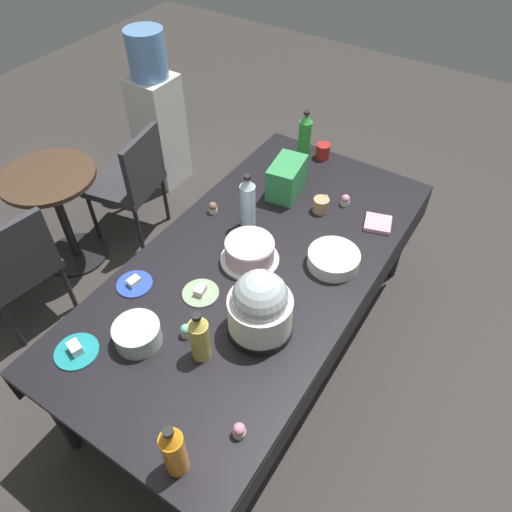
# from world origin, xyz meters

# --- Properties ---
(ground) EXTENTS (9.00, 9.00, 0.00)m
(ground) POSITION_xyz_m (0.00, 0.00, 0.00)
(ground) COLOR #383330
(potluck_table) EXTENTS (2.20, 1.10, 0.75)m
(potluck_table) POSITION_xyz_m (0.00, 0.00, 0.69)
(potluck_table) COLOR black
(potluck_table) RESTS_ON ground
(frosted_layer_cake) EXTENTS (0.30, 0.30, 0.12)m
(frosted_layer_cake) POSITION_xyz_m (0.00, 0.04, 0.81)
(frosted_layer_cake) COLOR silver
(frosted_layer_cake) RESTS_ON potluck_table
(slow_cooker) EXTENTS (0.29, 0.29, 0.34)m
(slow_cooker) POSITION_xyz_m (-0.33, -0.23, 0.90)
(slow_cooker) COLOR black
(slow_cooker) RESTS_ON potluck_table
(glass_salad_bowl) EXTENTS (0.21, 0.21, 0.10)m
(glass_salad_bowl) POSITION_xyz_m (-0.66, 0.18, 0.80)
(glass_salad_bowl) COLOR #B2C6BC
(glass_salad_bowl) RESTS_ON potluck_table
(ceramic_snack_bowl) EXTENTS (0.26, 0.26, 0.07)m
(ceramic_snack_bowl) POSITION_xyz_m (0.20, -0.33, 0.79)
(ceramic_snack_bowl) COLOR silver
(ceramic_snack_bowl) RESTS_ON potluck_table
(dessert_plate_cobalt) EXTENTS (0.17, 0.17, 0.04)m
(dessert_plate_cobalt) POSITION_xyz_m (-0.44, 0.41, 0.76)
(dessert_plate_cobalt) COLOR #2D4CB2
(dessert_plate_cobalt) RESTS_ON potluck_table
(dessert_plate_teal) EXTENTS (0.19, 0.19, 0.05)m
(dessert_plate_teal) POSITION_xyz_m (-0.85, 0.36, 0.76)
(dessert_plate_teal) COLOR teal
(dessert_plate_teal) RESTS_ON potluck_table
(dessert_plate_sage) EXTENTS (0.18, 0.18, 0.04)m
(dessert_plate_sage) POSITION_xyz_m (-0.31, 0.11, 0.76)
(dessert_plate_sage) COLOR #8CA87F
(dessert_plate_sage) RESTS_ON potluck_table
(cupcake_cocoa) EXTENTS (0.05, 0.05, 0.07)m
(cupcake_cocoa) POSITION_xyz_m (0.20, 0.41, 0.78)
(cupcake_cocoa) COLOR beige
(cupcake_cocoa) RESTS_ON potluck_table
(cupcake_mint) EXTENTS (0.05, 0.05, 0.07)m
(cupcake_mint) POSITION_xyz_m (-0.53, 0.02, 0.78)
(cupcake_mint) COLOR beige
(cupcake_mint) RESTS_ON potluck_table
(cupcake_berry) EXTENTS (0.05, 0.05, 0.07)m
(cupcake_berry) POSITION_xyz_m (0.66, -0.18, 0.78)
(cupcake_berry) COLOR beige
(cupcake_berry) RESTS_ON potluck_table
(cupcake_rose) EXTENTS (0.05, 0.05, 0.07)m
(cupcake_rose) POSITION_xyz_m (0.36, 0.28, 0.78)
(cupcake_rose) COLOR beige
(cupcake_rose) RESTS_ON potluck_table
(cupcake_lemon) EXTENTS (0.05, 0.05, 0.07)m
(cupcake_lemon) POSITION_xyz_m (-0.77, -0.43, 0.78)
(cupcake_lemon) COLOR beige
(cupcake_lemon) RESTS_ON potluck_table
(cupcake_vanilla) EXTENTS (0.05, 0.05, 0.07)m
(cupcake_vanilla) POSITION_xyz_m (0.77, 0.26, 0.78)
(cupcake_vanilla) COLOR beige
(cupcake_vanilla) RESTS_ON potluck_table
(soda_bottle_orange_juice) EXTENTS (0.08, 0.08, 0.29)m
(soda_bottle_orange_juice) POSITION_xyz_m (-0.99, -0.31, 0.88)
(soda_bottle_orange_juice) COLOR orange
(soda_bottle_orange_juice) RESTS_ON potluck_table
(soda_bottle_lime_soda) EXTENTS (0.08, 0.08, 0.33)m
(soda_bottle_lime_soda) POSITION_xyz_m (0.93, 0.24, 0.90)
(soda_bottle_lime_soda) COLOR green
(soda_bottle_lime_soda) RESTS_ON potluck_table
(soda_bottle_water) EXTENTS (0.08, 0.08, 0.33)m
(soda_bottle_water) POSITION_xyz_m (0.21, 0.19, 0.90)
(soda_bottle_water) COLOR silver
(soda_bottle_water) RESTS_ON potluck_table
(soda_bottle_ginger_ale) EXTENTS (0.08, 0.08, 0.27)m
(soda_bottle_ginger_ale) POSITION_xyz_m (-0.57, -0.10, 0.88)
(soda_bottle_ginger_ale) COLOR gold
(soda_bottle_ginger_ale) RESTS_ON potluck_table
(coffee_mug_tan) EXTENTS (0.13, 0.09, 0.08)m
(coffee_mug_tan) POSITION_xyz_m (0.54, -0.08, 0.79)
(coffee_mug_tan) COLOR tan
(coffee_mug_tan) RESTS_ON potluck_table
(coffee_mug_red) EXTENTS (0.13, 0.09, 0.09)m
(coffee_mug_red) POSITION_xyz_m (1.02, 0.15, 0.80)
(coffee_mug_red) COLOR #B2231E
(coffee_mug_red) RESTS_ON potluck_table
(soda_carton) EXTENTS (0.28, 0.20, 0.20)m
(soda_carton) POSITION_xyz_m (0.58, 0.16, 0.85)
(soda_carton) COLOR #338C4C
(soda_carton) RESTS_ON potluck_table
(paper_napkin_stack) EXTENTS (0.17, 0.17, 0.02)m
(paper_napkin_stack) POSITION_xyz_m (0.60, -0.40, 0.76)
(paper_napkin_stack) COLOR pink
(paper_napkin_stack) RESTS_ON potluck_table
(maroon_chair_left) EXTENTS (0.50, 0.50, 0.85)m
(maroon_chair_left) POSITION_xyz_m (-0.56, 1.30, 0.49)
(maroon_chair_left) COLOR #333338
(maroon_chair_left) RESTS_ON ground
(maroon_chair_right) EXTENTS (0.52, 0.52, 0.85)m
(maroon_chair_right) POSITION_xyz_m (0.41, 1.30, 0.49)
(maroon_chair_right) COLOR #333338
(maroon_chair_right) RESTS_ON ground
(round_cafe_table) EXTENTS (0.60, 0.60, 0.72)m
(round_cafe_table) POSITION_xyz_m (-0.05, 1.52, 0.50)
(round_cafe_table) COLOR #473323
(round_cafe_table) RESTS_ON ground
(water_cooler) EXTENTS (0.32, 0.32, 1.24)m
(water_cooler) POSITION_xyz_m (1.04, 1.60, 0.59)
(water_cooler) COLOR silver
(water_cooler) RESTS_ON ground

